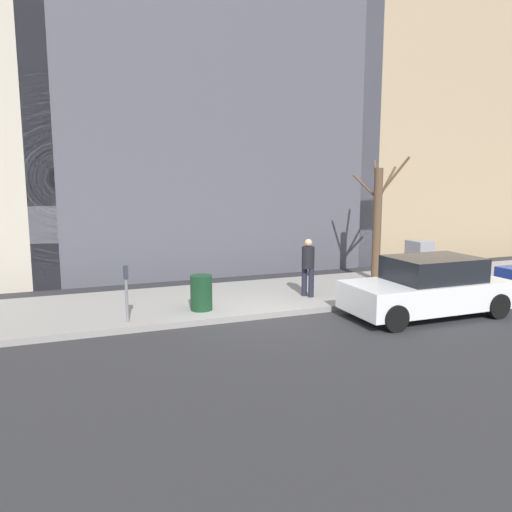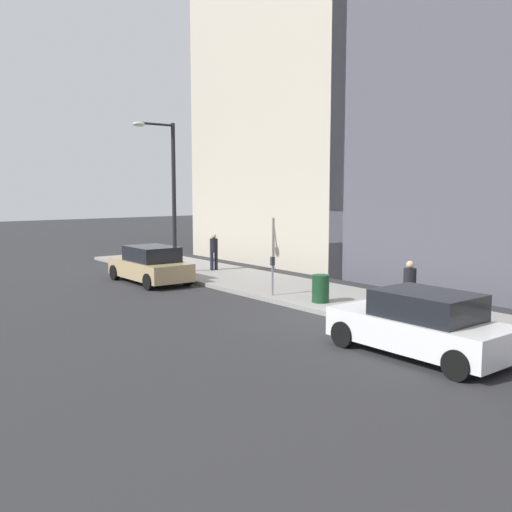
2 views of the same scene
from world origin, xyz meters
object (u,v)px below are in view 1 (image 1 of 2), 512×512
(utility_box, at_px, (419,264))
(pedestrian_near_meter, at_px, (308,264))
(office_tower_left, at_px, (400,6))
(bare_tree, at_px, (377,220))
(parked_car_white, at_px, (428,288))
(trash_bin, at_px, (201,293))
(parking_meter, at_px, (126,288))

(utility_box, bearing_deg, pedestrian_near_meter, 90.63)
(office_tower_left, bearing_deg, utility_box, 148.02)
(bare_tree, xyz_separation_m, office_tower_left, (8.51, -6.81, 9.96))
(parked_car_white, bearing_deg, trash_bin, 68.74)
(utility_box, relative_size, office_tower_left, 0.06)
(pedestrian_near_meter, relative_size, office_tower_left, 0.07)
(utility_box, height_order, pedestrian_near_meter, pedestrian_near_meter)
(pedestrian_near_meter, bearing_deg, bare_tree, -93.46)
(pedestrian_near_meter, bearing_deg, trash_bin, 69.99)
(parking_meter, xyz_separation_m, office_tower_left, (10.68, -15.18, 11.14))
(parking_meter, relative_size, trash_bin, 1.50)
(parked_car_white, xyz_separation_m, bare_tree, (3.81, -1.06, 1.42))
(bare_tree, relative_size, trash_bin, 4.51)
(parked_car_white, height_order, bare_tree, bare_tree)
(bare_tree, bearing_deg, utility_box, -152.89)
(pedestrian_near_meter, bearing_deg, parking_meter, 72.60)
(trash_bin, distance_m, office_tower_left, 20.33)
(utility_box, bearing_deg, parking_meter, 95.37)
(bare_tree, height_order, trash_bin, bare_tree)
(parking_meter, bearing_deg, pedestrian_near_meter, -81.08)
(pedestrian_near_meter, bearing_deg, office_tower_left, -71.81)
(bare_tree, height_order, office_tower_left, office_tower_left)
(utility_box, bearing_deg, office_tower_left, -31.98)
(trash_bin, height_order, office_tower_left, office_tower_left)
(trash_bin, distance_m, pedestrian_near_meter, 3.28)
(utility_box, distance_m, pedestrian_near_meter, 3.91)
(parking_meter, height_order, utility_box, utility_box)
(bare_tree, bearing_deg, parked_car_white, 164.49)
(bare_tree, distance_m, office_tower_left, 14.77)
(parked_car_white, height_order, office_tower_left, office_tower_left)
(utility_box, bearing_deg, bare_tree, 27.11)
(parking_meter, bearing_deg, trash_bin, -76.77)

